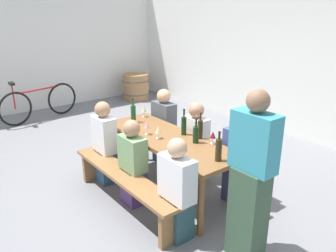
{
  "coord_description": "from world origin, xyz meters",
  "views": [
    {
      "loc": [
        3.13,
        -2.44,
        2.3
      ],
      "look_at": [
        0.0,
        0.0,
        0.9
      ],
      "focal_mm": 36.34,
      "sensor_mm": 36.0,
      "label": 1
    }
  ],
  "objects": [
    {
      "name": "tasting_table",
      "position": [
        0.0,
        0.0,
        0.67
      ],
      "size": [
        2.05,
        0.72,
        0.75
      ],
      "color": "brown",
      "rests_on": "ground"
    },
    {
      "name": "back_wall",
      "position": [
        0.0,
        3.16,
        1.6
      ],
      "size": [
        14.0,
        0.2,
        3.2
      ],
      "primitive_type": "cube",
      "color": "silver",
      "rests_on": "ground"
    },
    {
      "name": "seated_guest_near_1",
      "position": [
        -0.03,
        -0.51,
        0.51
      ],
      "size": [
        0.37,
        0.24,
        1.08
      ],
      "rotation": [
        0.0,
        0.0,
        1.57
      ],
      "color": "#4F3267",
      "rests_on": "ground"
    },
    {
      "name": "bench_far",
      "position": [
        0.0,
        0.66,
        0.35
      ],
      "size": [
        1.95,
        0.3,
        0.45
      ],
      "color": "olive",
      "rests_on": "ground"
    },
    {
      "name": "seated_guest_far_2",
      "position": [
        0.73,
        0.51,
        0.53
      ],
      "size": [
        0.39,
        0.24,
        1.12
      ],
      "rotation": [
        0.0,
        0.0,
        -1.57
      ],
      "color": "#3B3B5C",
      "rests_on": "ground"
    },
    {
      "name": "wine_bottle_4",
      "position": [
        -0.77,
        -0.02,
        0.88
      ],
      "size": [
        0.07,
        0.07,
        0.34
      ],
      "color": "#194723",
      "rests_on": "tasting_table"
    },
    {
      "name": "seated_guest_far_0",
      "position": [
        -0.76,
        0.51,
        0.55
      ],
      "size": [
        0.39,
        0.24,
        1.15
      ],
      "rotation": [
        0.0,
        0.0,
        -1.57
      ],
      "color": "#294F5E",
      "rests_on": "ground"
    },
    {
      "name": "standing_host",
      "position": [
        1.44,
        -0.17,
        0.8
      ],
      "size": [
        0.42,
        0.24,
        1.66
      ],
      "rotation": [
        0.0,
        0.0,
        3.14
      ],
      "color": "#334C37",
      "rests_on": "ground"
    },
    {
      "name": "wine_bottle_0",
      "position": [
        0.28,
        0.29,
        0.88
      ],
      "size": [
        0.06,
        0.06,
        0.34
      ],
      "color": "#332814",
      "rests_on": "tasting_table"
    },
    {
      "name": "ground_plane",
      "position": [
        0.0,
        0.0,
        0.0
      ],
      "size": [
        24.0,
        24.0,
        0.0
      ],
      "primitive_type": "plane",
      "color": "slate"
    },
    {
      "name": "seated_guest_near_0",
      "position": [
        -0.73,
        -0.51,
        0.55
      ],
      "size": [
        0.37,
        0.24,
        1.14
      ],
      "rotation": [
        0.0,
        0.0,
        1.57
      ],
      "color": "#31526C",
      "rests_on": "ground"
    },
    {
      "name": "wine_barrel",
      "position": [
        -4.22,
        2.23,
        0.33
      ],
      "size": [
        0.7,
        0.7,
        0.66
      ],
      "color": "#9E7247",
      "rests_on": "ground"
    },
    {
      "name": "parked_bicycle_0",
      "position": [
        -4.03,
        -0.32,
        0.37
      ],
      "size": [
        0.41,
        1.75,
        0.9
      ],
      "rotation": [
        0.0,
        0.0,
        1.77
      ],
      "color": "black",
      "rests_on": "ground"
    },
    {
      "name": "seated_guest_far_1",
      "position": [
        -0.04,
        0.51,
        0.53
      ],
      "size": [
        0.36,
        0.24,
        1.1
      ],
      "rotation": [
        0.0,
        0.0,
        -1.57
      ],
      "color": "#264536",
      "rests_on": "ground"
    },
    {
      "name": "side_wall",
      "position": [
        -4.91,
        0.0,
        1.6
      ],
      "size": [
        0.2,
        6.72,
        3.2
      ],
      "primitive_type": "cube",
      "color": "silver",
      "rests_on": "ground"
    },
    {
      "name": "wine_bottle_3",
      "position": [
        0.05,
        0.22,
        0.88
      ],
      "size": [
        0.07,
        0.07,
        0.34
      ],
      "color": "#143319",
      "rests_on": "tasting_table"
    },
    {
      "name": "wine_glass_0",
      "position": [
        0.49,
        0.29,
        0.86
      ],
      "size": [
        0.07,
        0.07,
        0.16
      ],
      "color": "silver",
      "rests_on": "tasting_table"
    },
    {
      "name": "bench_near",
      "position": [
        0.0,
        -0.66,
        0.35
      ],
      "size": [
        1.95,
        0.3,
        0.45
      ],
      "color": "olive",
      "rests_on": "ground"
    },
    {
      "name": "wine_glass_2",
      "position": [
        -0.04,
        -0.12,
        0.86
      ],
      "size": [
        0.08,
        0.08,
        0.16
      ],
      "color": "silver",
      "rests_on": "tasting_table"
    },
    {
      "name": "wine_glass_1",
      "position": [
        -0.25,
        -0.15,
        0.87
      ],
      "size": [
        0.07,
        0.07,
        0.17
      ],
      "color": "silver",
      "rests_on": "tasting_table"
    },
    {
      "name": "wine_bottle_1",
      "position": [
        0.87,
        0.0,
        0.88
      ],
      "size": [
        0.07,
        0.07,
        0.33
      ],
      "color": "#332814",
      "rests_on": "tasting_table"
    },
    {
      "name": "wine_bottle_2",
      "position": [
        0.35,
        0.15,
        0.86
      ],
      "size": [
        0.07,
        0.07,
        0.31
      ],
      "color": "#143319",
      "rests_on": "tasting_table"
    },
    {
      "name": "seated_guest_near_2",
      "position": [
        0.8,
        -0.51,
        0.52
      ],
      "size": [
        0.4,
        0.24,
        1.11
      ],
      "rotation": [
        0.0,
        0.0,
        1.57
      ],
      "color": "#284952",
      "rests_on": "ground"
    },
    {
      "name": "wine_glass_3",
      "position": [
        -0.88,
        0.23,
        0.87
      ],
      "size": [
        0.07,
        0.07,
        0.17
      ],
      "color": "silver",
      "rests_on": "tasting_table"
    }
  ]
}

